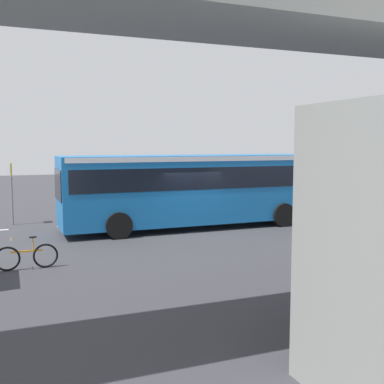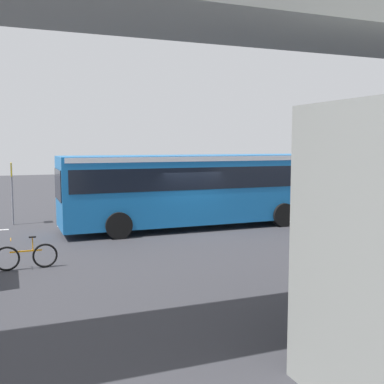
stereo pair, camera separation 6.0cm
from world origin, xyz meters
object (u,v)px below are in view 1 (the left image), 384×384
object	(u,v)px
city_bus	(195,184)
traffic_sign	(11,183)
bicycle_orange	(27,257)
pedestrian	(327,201)

from	to	relation	value
city_bus	traffic_sign	size ratio (longest dim) A/B	4.12
bicycle_orange	traffic_sign	size ratio (longest dim) A/B	0.63
city_bus	traffic_sign	distance (m)	8.23
traffic_sign	city_bus	bearing A→B (deg)	154.37
pedestrian	bicycle_orange	bearing A→B (deg)	17.67
city_bus	pedestrian	distance (m)	6.95
city_bus	bicycle_orange	world-z (taller)	city_bus
bicycle_orange	pedestrian	bearing A→B (deg)	-162.33
pedestrian	city_bus	bearing A→B (deg)	-1.34
city_bus	pedestrian	bearing A→B (deg)	178.66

